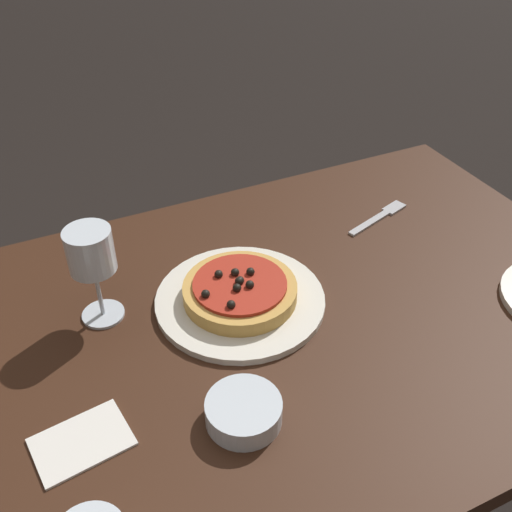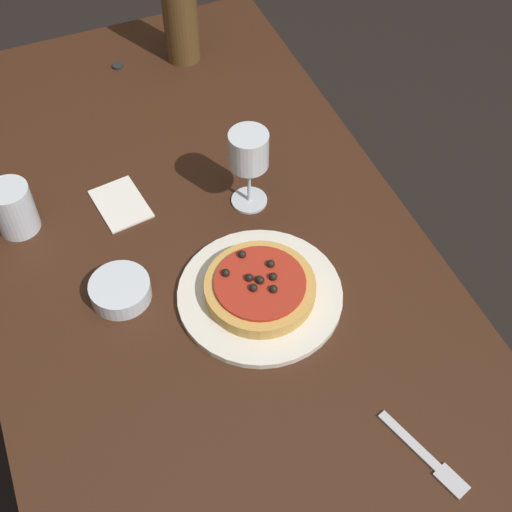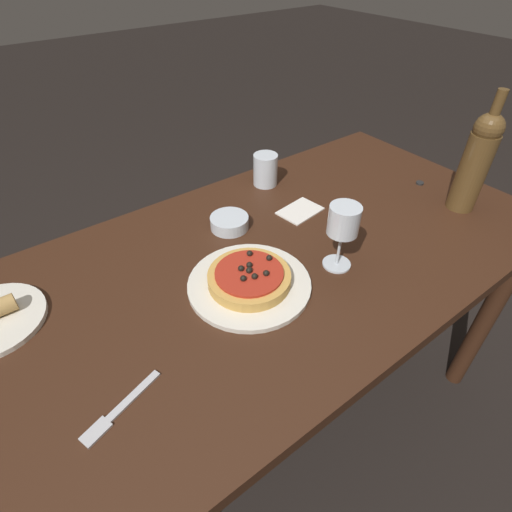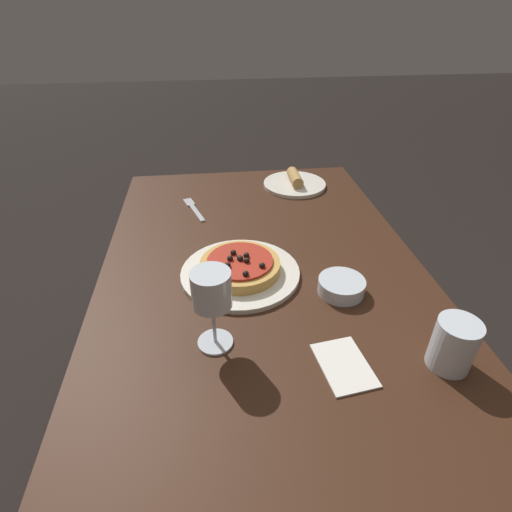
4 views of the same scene
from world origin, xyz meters
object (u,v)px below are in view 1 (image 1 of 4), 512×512
object	(u,v)px
dining_table	(191,389)
pizza	(240,290)
fork	(381,216)
wine_glass	(91,255)
dinner_plate	(240,300)
side_bowl	(244,411)

from	to	relation	value
dining_table	pizza	size ratio (longest dim) A/B	8.07
pizza	fork	world-z (taller)	pizza
pizza	wine_glass	size ratio (longest dim) A/B	1.13
dining_table	dinner_plate	distance (m)	0.17
dining_table	wine_glass	bearing A→B (deg)	-52.18
dinner_plate	side_bowl	size ratio (longest dim) A/B	2.71
pizza	side_bowl	xyz separation A→B (m)	(0.09, 0.22, -0.01)
dinner_plate	side_bowl	bearing A→B (deg)	67.09
wine_glass	fork	distance (m)	0.58
wine_glass	fork	size ratio (longest dim) A/B	1.04
wine_glass	fork	xyz separation A→B (m)	(-0.57, -0.05, -0.12)
pizza	side_bowl	size ratio (longest dim) A/B	1.81
dining_table	side_bowl	size ratio (longest dim) A/B	14.60
fork	wine_glass	bearing A→B (deg)	166.69
dining_table	pizza	bearing A→B (deg)	-153.42
dining_table	dinner_plate	xyz separation A→B (m)	(-0.12, -0.06, 0.10)
dining_table	pizza	distance (m)	0.18
pizza	wine_glass	world-z (taller)	wine_glass
side_bowl	dinner_plate	bearing A→B (deg)	-112.91
dinner_plate	side_bowl	xyz separation A→B (m)	(0.09, 0.22, 0.01)
dining_table	side_bowl	xyz separation A→B (m)	(-0.02, 0.16, 0.11)
dining_table	wine_glass	size ratio (longest dim) A/B	9.11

